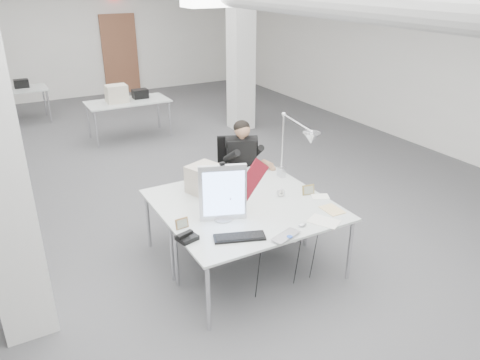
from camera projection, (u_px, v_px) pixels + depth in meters
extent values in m
cube|color=#49494B|center=(177.00, 195.00, 7.10)|extent=(10.00, 14.00, 0.02)
cube|color=white|center=(71.00, 36.00, 12.05)|extent=(10.00, 0.02, 3.20)
cube|color=white|center=(424.00, 60.00, 8.67)|extent=(0.02, 14.00, 3.20)
cube|color=white|center=(241.00, 52.00, 9.55)|extent=(0.45, 0.45, 3.20)
cube|color=brown|center=(120.00, 54.00, 12.75)|extent=(0.95, 0.08, 2.10)
cube|color=silver|center=(265.00, 222.00, 4.80)|extent=(1.80, 0.90, 0.02)
cube|color=silver|center=(225.00, 190.00, 5.52)|extent=(1.80, 0.90, 0.02)
cube|color=silver|center=(128.00, 102.00, 9.28)|extent=(1.60, 0.80, 0.02)
cube|color=silver|center=(8.00, 91.00, 10.15)|extent=(1.60, 0.80, 0.02)
cube|color=silver|center=(223.00, 193.00, 4.71)|extent=(0.47, 0.21, 0.60)
cube|color=maroon|center=(250.00, 183.00, 4.79)|extent=(0.48, 0.04, 0.52)
cube|color=black|center=(240.00, 237.00, 4.47)|extent=(0.52, 0.32, 0.02)
imported|color=#B8B7BC|center=(290.00, 238.00, 4.46)|extent=(0.38, 0.31, 0.03)
ellipsoid|color=#BABABF|center=(302.00, 225.00, 4.68)|extent=(0.10, 0.08, 0.04)
cube|color=black|center=(187.00, 238.00, 4.45)|extent=(0.21, 0.20, 0.05)
cube|color=#9F7444|center=(182.00, 223.00, 4.64)|extent=(0.14, 0.04, 0.11)
cube|color=olive|center=(308.00, 190.00, 5.35)|extent=(0.15, 0.06, 0.12)
cylinder|color=silver|center=(281.00, 192.00, 5.30)|extent=(0.10, 0.04, 0.10)
cube|color=silver|center=(324.00, 221.00, 4.78)|extent=(0.34, 0.37, 0.01)
cube|color=#DDBF84|center=(332.00, 210.00, 5.01)|extent=(0.19, 0.26, 0.01)
cube|color=white|center=(320.00, 196.00, 5.31)|extent=(0.23, 0.20, 0.01)
cube|color=#BCAF9C|center=(204.00, 179.00, 5.37)|extent=(0.43, 0.42, 0.32)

